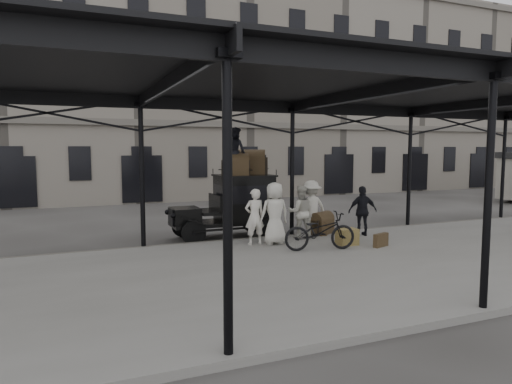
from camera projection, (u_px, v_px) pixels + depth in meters
ground at (322, 251)px, 13.81m from camera, size 120.00×120.00×0.00m
platform at (361, 263)px, 11.97m from camera, size 28.00×8.00×0.15m
canopy at (358, 90)px, 11.79m from camera, size 22.50×9.00×4.74m
building_frontage at (181, 88)px, 29.69m from camera, size 64.00×8.00×14.00m
taxi at (235, 203)px, 15.79m from camera, size 3.65×1.55×2.18m
porter_left at (255, 217)px, 13.92m from camera, size 0.64×0.43×1.72m
porter_midleft at (300, 212)px, 14.94m from camera, size 0.99×0.86×1.73m
porter_centre at (275, 213)px, 13.98m from camera, size 0.94×0.62×1.91m
porter_official at (363, 211)px, 15.32m from camera, size 1.06×0.64×1.68m
porter_right at (311, 207)px, 15.61m from camera, size 1.26×0.80×1.85m
bicycle at (320, 231)px, 13.17m from camera, size 2.21×1.12×1.11m
porter_roof at (235, 151)px, 15.51m from camera, size 0.84×0.94×1.62m
steamer_trunk_roof_near at (236, 166)px, 15.40m from camera, size 0.93×0.67×0.62m
steamer_trunk_roof_far at (251, 164)px, 16.10m from camera, size 1.14×0.95×0.72m
steamer_trunk_platform at (321, 225)px, 15.73m from camera, size 1.02×0.88×0.64m
wicker_hamper at (347, 237)px, 13.91m from camera, size 0.62×0.48×0.50m
suitcase_upright at (323, 228)px, 15.60m from camera, size 0.35×0.61×0.45m
suitcase_flat at (381, 240)px, 13.65m from camera, size 0.62×0.34×0.40m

